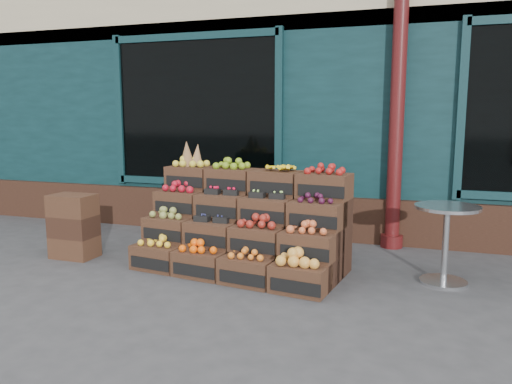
% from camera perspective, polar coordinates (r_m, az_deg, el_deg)
% --- Properties ---
extents(ground, '(60.00, 60.00, 0.00)m').
position_cam_1_polar(ground, '(4.99, -0.35, -10.99)').
color(ground, '#3C3C3E').
rests_on(ground, ground).
extents(shop_facade, '(12.00, 6.24, 4.80)m').
position_cam_1_polar(shop_facade, '(9.70, 9.59, 12.88)').
color(shop_facade, '#0D2A2D').
rests_on(shop_facade, ground).
extents(crate_display, '(2.34, 1.37, 1.39)m').
position_cam_1_polar(crate_display, '(5.54, -1.42, -4.36)').
color(crate_display, '#3F2619').
rests_on(crate_display, ground).
extents(spare_crates, '(0.51, 0.36, 0.76)m').
position_cam_1_polar(spare_crates, '(6.33, -20.11, -3.68)').
color(spare_crates, '#3F2619').
rests_on(spare_crates, ground).
extents(bistro_table, '(0.64, 0.64, 0.80)m').
position_cam_1_polar(bistro_table, '(5.35, 20.88, -4.65)').
color(bistro_table, silver).
rests_on(bistro_table, ground).
extents(shopkeeper, '(0.73, 0.55, 1.82)m').
position_cam_1_polar(shopkeeper, '(8.00, -5.48, 3.19)').
color(shopkeeper, '#18541D').
rests_on(shopkeeper, ground).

